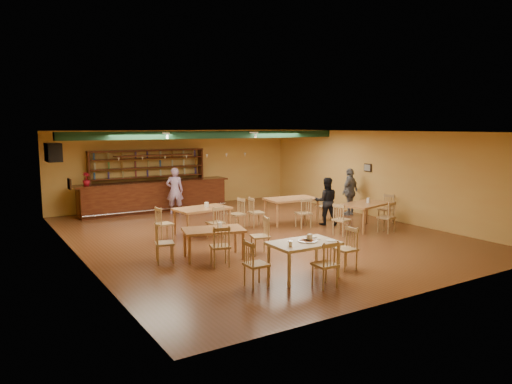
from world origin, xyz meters
TOP-DOWN VIEW (x-y plane):
  - floor at (0.00, 0.00)m, footprint 12.00×12.00m
  - ceiling_beam at (0.00, 2.80)m, footprint 10.00×0.30m
  - track_rail_left at (-1.80, 3.40)m, footprint 0.05×2.50m
  - track_rail_right at (1.40, 3.40)m, footprint 0.05×2.50m
  - ac_unit at (-4.80, 4.20)m, footprint 0.34×0.70m
  - picture_left at (-4.97, 1.00)m, footprint 0.04×0.34m
  - picture_right at (4.97, 0.50)m, footprint 0.04×0.34m
  - bar_counter at (-1.25, 5.15)m, footprint 5.74×0.85m
  - back_bar_hutch at (-1.25, 5.78)m, footprint 4.44×0.40m
  - poinsettia at (-3.67, 5.15)m, footprint 0.33×0.33m
  - dining_table_a at (-1.35, 0.81)m, footprint 1.65×1.09m
  - dining_table_b at (1.82, 0.74)m, footprint 1.75×1.16m
  - dining_table_c at (-2.24, -1.70)m, footprint 1.61×1.19m
  - dining_table_d at (3.27, -1.17)m, footprint 1.78×1.30m
  - near_table at (-1.30, -4.02)m, footprint 1.43×0.93m
  - pizza_tray at (-1.20, -4.02)m, footprint 0.44×0.44m
  - parmesan_shaker at (-1.75, -4.17)m, footprint 0.08×0.08m
  - napkin_stack at (-0.94, -3.82)m, footprint 0.20×0.15m
  - pizza_server at (-1.04, -3.97)m, footprint 0.33×0.21m
  - side_plate at (-0.74, -4.22)m, footprint 0.22×0.22m
  - patron_bar at (-0.78, 4.33)m, footprint 0.72×0.59m
  - patron_right_a at (2.62, -0.06)m, footprint 0.94×0.88m
  - patron_right_b at (4.47, 0.83)m, footprint 1.06×0.71m

SIDE VIEW (x-z plane):
  - floor at x=0.00m, z-range 0.00..0.00m
  - dining_table_c at x=-2.24m, z-range 0.00..0.72m
  - near_table at x=-1.30m, z-range 0.00..0.76m
  - dining_table_a at x=-1.35m, z-range 0.00..0.78m
  - dining_table_d at x=3.27m, z-range 0.00..0.80m
  - dining_table_b at x=1.82m, z-range 0.00..0.83m
  - bar_counter at x=-1.25m, z-range 0.00..1.13m
  - side_plate at x=-0.74m, z-range 0.76..0.77m
  - patron_right_a at x=2.62m, z-range 0.00..1.53m
  - pizza_tray at x=-1.20m, z-range 0.76..0.77m
  - napkin_stack at x=-0.94m, z-range 0.76..0.79m
  - pizza_server at x=-1.04m, z-range 0.77..0.78m
  - parmesan_shaker at x=-1.75m, z-range 0.76..0.87m
  - patron_right_b at x=4.47m, z-range 0.00..1.68m
  - patron_bar at x=-0.78m, z-range 0.00..1.69m
  - back_bar_hutch at x=-1.25m, z-range 0.00..2.28m
  - poinsettia at x=-3.67m, z-range 1.13..1.59m
  - picture_left at x=-4.97m, z-range 1.56..1.84m
  - picture_right at x=4.97m, z-range 1.56..1.84m
  - ac_unit at x=-4.80m, z-range 2.11..2.59m
  - ceiling_beam at x=0.00m, z-range 2.75..3.00m
  - track_rail_left at x=-1.80m, z-range 2.92..2.96m
  - track_rail_right at x=1.40m, z-range 2.92..2.96m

